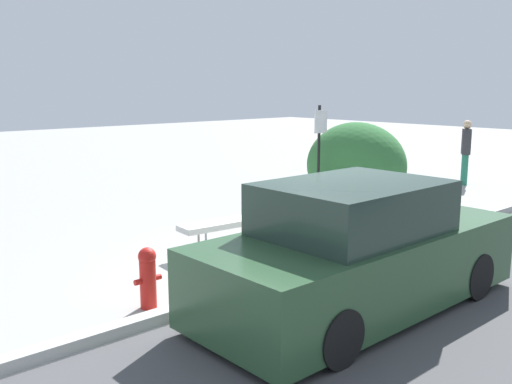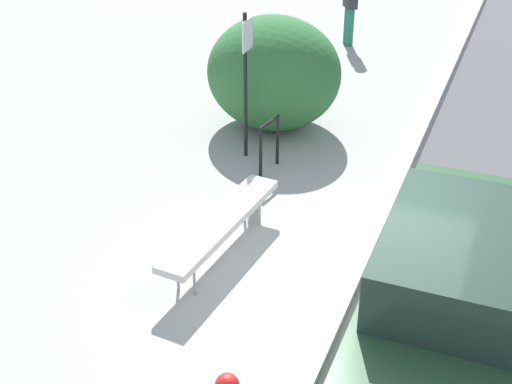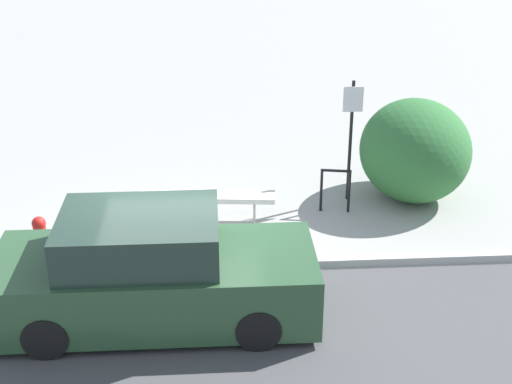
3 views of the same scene
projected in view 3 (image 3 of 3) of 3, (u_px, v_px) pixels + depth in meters
ground_plane at (184, 270)px, 11.13m from camera, size 60.00×60.00×0.00m
curb at (184, 266)px, 11.11m from camera, size 60.00×0.20×0.13m
bench at (207, 197)px, 12.49m from camera, size 2.42×0.63×0.52m
bike_rack at (335, 186)px, 12.83m from camera, size 0.55×0.15×0.83m
sign_post at (351, 130)px, 12.94m from camera, size 0.36×0.08×2.30m
fire_hydrant at (41, 237)px, 11.24m from camera, size 0.36×0.22×0.77m
shrub_hedge at (415, 150)px, 13.19m from camera, size 2.03×2.26×1.91m
parked_car_near at (152, 274)px, 9.67m from camera, size 4.37×1.78×1.59m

